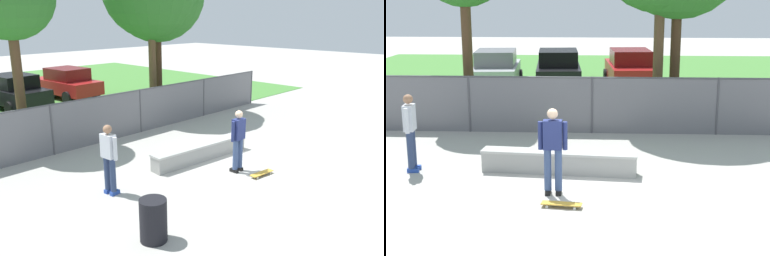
% 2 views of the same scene
% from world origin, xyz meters
% --- Properties ---
extents(ground_plane, '(80.00, 80.00, 0.00)m').
position_xyz_m(ground_plane, '(0.00, 0.00, 0.00)').
color(ground_plane, '#ADAAA3').
extents(grass_strip, '(26.54, 20.00, 0.02)m').
position_xyz_m(grass_strip, '(0.00, 15.71, 0.01)').
color(grass_strip, '#478438').
rests_on(grass_strip, ground).
extents(concrete_ledge, '(3.63, 0.80, 0.52)m').
position_xyz_m(concrete_ledge, '(-0.67, 1.64, 0.26)').
color(concrete_ledge, '#999993').
rests_on(concrete_ledge, ground).
extents(skateboarder, '(0.60, 0.27, 1.82)m').
position_xyz_m(skateboarder, '(-0.67, 0.21, 1.01)').
color(skateboarder, black).
rests_on(skateboarder, ground).
extents(skateboard, '(0.82, 0.29, 0.09)m').
position_xyz_m(skateboard, '(-0.45, -0.49, 0.07)').
color(skateboard, gold).
rests_on(skateboard, ground).
extents(chainlink_fence, '(14.61, 0.07, 1.68)m').
position_xyz_m(chainlink_fence, '(-0.00, 5.41, 0.92)').
color(chainlink_fence, '#4C4C51').
rests_on(chainlink_fence, ground).
extents(car_silver, '(2.30, 4.35, 1.66)m').
position_xyz_m(car_silver, '(-4.26, 12.93, 0.84)').
color(car_silver, '#B7BABF').
rests_on(car_silver, ground).
extents(car_black, '(2.30, 4.35, 1.66)m').
position_xyz_m(car_black, '(-1.63, 13.12, 0.84)').
color(car_black, black).
rests_on(car_black, ground).
extents(car_red, '(2.30, 4.35, 1.66)m').
position_xyz_m(car_red, '(1.44, 13.49, 0.84)').
color(car_red, '#B21E1E').
rests_on(car_red, ground).
extents(bystander, '(0.30, 0.60, 1.82)m').
position_xyz_m(bystander, '(-4.09, 1.61, 1.01)').
color(bystander, '#2647A5').
rests_on(bystander, ground).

